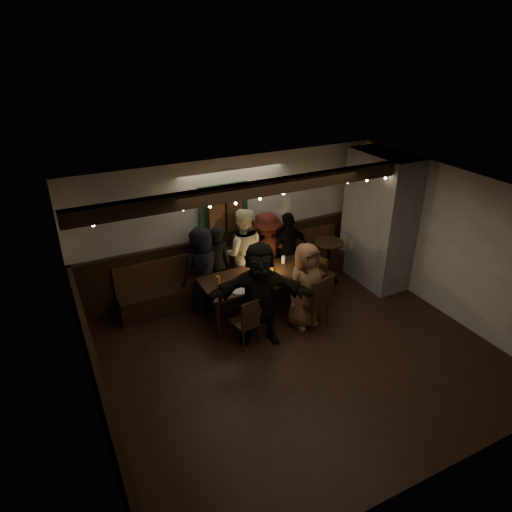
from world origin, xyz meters
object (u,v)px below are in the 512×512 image
chair_end (321,272)px  chair_near_left (249,320)px  person_b (216,265)px  person_e (288,250)px  high_top (328,257)px  person_a (203,269)px  dining_table (261,279)px  person_d (266,252)px  person_c (242,253)px  chair_near_right (317,300)px  person_f (260,294)px  person_g (305,286)px

chair_end → chair_near_left: bearing=-156.7°
person_b → person_e: bearing=-173.2°
high_top → person_b: size_ratio=0.59×
person_e → chair_end: bearing=117.6°
person_a → dining_table: bearing=131.5°
chair_end → person_e: bearing=121.9°
person_d → person_c: bearing=-14.3°
dining_table → chair_near_right: 1.06m
chair_near_right → person_e: (0.30, 1.50, 0.21)m
high_top → person_f: bearing=-152.0°
chair_end → person_d: person_d is taller
person_d → person_f: 1.66m
person_e → high_top: bearing=157.5°
chair_near_right → person_a: size_ratio=0.63×
high_top → person_d: (-1.23, 0.31, 0.23)m
dining_table → person_b: person_b is taller
chair_end → person_b: 1.99m
chair_near_left → person_d: size_ratio=0.56×
chair_near_left → person_f: 0.45m
high_top → person_b: person_b is taller
dining_table → person_a: person_a is taller
person_f → person_g: person_f is taller
chair_near_left → person_f: size_ratio=0.50×
high_top → person_e: size_ratio=0.58×
chair_near_right → person_g: person_g is taller
chair_near_left → person_e: size_ratio=0.58×
chair_end → person_a: bearing=164.8°
person_c → person_e: person_c is taller
person_d → person_e: bearing=165.9°
person_a → person_f: bearing=97.2°
high_top → person_e: bearing=161.8°
person_d → person_g: 1.36m
chair_end → person_b: size_ratio=0.56×
dining_table → person_c: 0.79m
person_e → person_a: bearing=-3.5°
chair_near_left → person_e: bearing=43.0°
dining_table → person_b: 0.90m
person_d → chair_near_right: bearing=88.0°
chair_near_left → high_top: bearing=27.0°
chair_near_left → person_g: person_g is taller
dining_table → chair_near_left: 1.01m
person_b → person_d: 1.03m
high_top → person_d: bearing=166.0°
chair_near_right → person_g: size_ratio=0.65×
chair_end → dining_table: bearing=-177.9°
high_top → person_g: (-1.21, -1.06, 0.20)m
chair_end → high_top: 0.54m
high_top → chair_end: bearing=-138.5°
chair_near_right → person_f: person_f is taller
person_b → chair_near_left: bearing=96.5°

